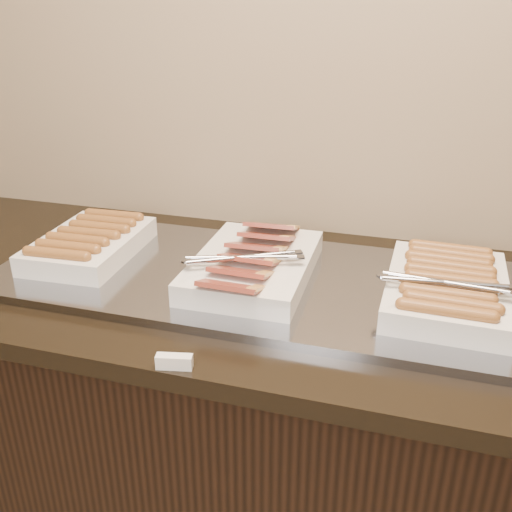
{
  "coord_description": "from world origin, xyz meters",
  "views": [
    {
      "loc": [
        0.34,
        1.0,
        1.5
      ],
      "look_at": [
        0.01,
        2.13,
        0.97
      ],
      "focal_mm": 40.0,
      "sensor_mm": 36.0,
      "label": 1
    }
  ],
  "objects_px": {
    "counter": "(254,435)",
    "dish_right": "(447,287)",
    "dish_center": "(253,264)",
    "warming_tray": "(254,279)",
    "dish_left": "(90,243)"
  },
  "relations": [
    {
      "from": "counter",
      "to": "dish_right",
      "type": "distance_m",
      "value": 0.66
    },
    {
      "from": "counter",
      "to": "dish_right",
      "type": "height_order",
      "value": "dish_right"
    },
    {
      "from": "dish_left",
      "to": "dish_center",
      "type": "height_order",
      "value": "dish_center"
    },
    {
      "from": "dish_center",
      "to": "dish_right",
      "type": "xyz_separation_m",
      "value": [
        0.42,
        -0.0,
        0.0
      ]
    },
    {
      "from": "dish_right",
      "to": "warming_tray",
      "type": "bearing_deg",
      "value": -179.18
    },
    {
      "from": "counter",
      "to": "dish_left",
      "type": "distance_m",
      "value": 0.65
    },
    {
      "from": "warming_tray",
      "to": "dish_right",
      "type": "bearing_deg",
      "value": -0.51
    },
    {
      "from": "dish_center",
      "to": "dish_right",
      "type": "distance_m",
      "value": 0.42
    },
    {
      "from": "dish_right",
      "to": "dish_center",
      "type": "bearing_deg",
      "value": -178.67
    },
    {
      "from": "counter",
      "to": "dish_center",
      "type": "xyz_separation_m",
      "value": [
        0.0,
        -0.0,
        0.5
      ]
    },
    {
      "from": "dish_center",
      "to": "dish_left",
      "type": "bearing_deg",
      "value": 178.48
    },
    {
      "from": "counter",
      "to": "dish_right",
      "type": "bearing_deg",
      "value": -0.51
    },
    {
      "from": "warming_tray",
      "to": "dish_center",
      "type": "bearing_deg",
      "value": -111.68
    },
    {
      "from": "counter",
      "to": "warming_tray",
      "type": "xyz_separation_m",
      "value": [
        0.0,
        0.0,
        0.46
      ]
    },
    {
      "from": "counter",
      "to": "dish_center",
      "type": "bearing_deg",
      "value": -80.22
    }
  ]
}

